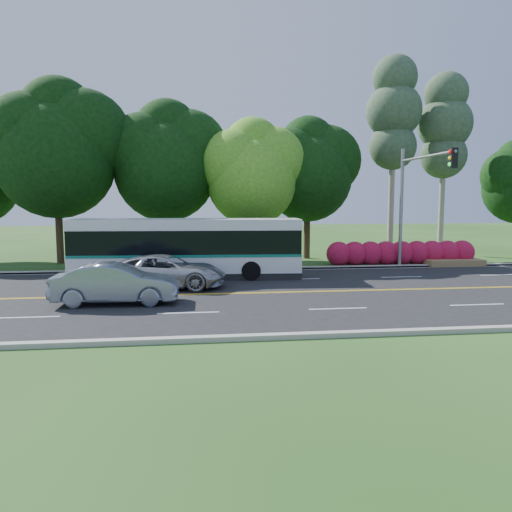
{
  "coord_description": "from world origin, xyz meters",
  "views": [
    {
      "loc": [
        -5.79,
        -21.1,
        4.03
      ],
      "look_at": [
        -2.87,
        2.0,
        1.4
      ],
      "focal_mm": 35.0,
      "sensor_mm": 36.0,
      "label": 1
    }
  ],
  "objects": [
    {
      "name": "tree_row",
      "position": [
        -5.15,
        12.13,
        6.73
      ],
      "size": [
        44.7,
        9.1,
        13.84
      ],
      "color": "black",
      "rests_on": "ground"
    },
    {
      "name": "traffic_signal",
      "position": [
        6.49,
        5.4,
        4.67
      ],
      "size": [
        0.42,
        6.1,
        7.0
      ],
      "color": "gray",
      "rests_on": "ground"
    },
    {
      "name": "curb_south",
      "position": [
        0.0,
        -7.15,
        0.07
      ],
      "size": [
        60.0,
        0.3,
        0.15
      ],
      "primitive_type": "cube",
      "color": "#ADA59C",
      "rests_on": "ground"
    },
    {
      "name": "lane_markings",
      "position": [
        -0.09,
        0.0,
        0.02
      ],
      "size": [
        57.6,
        13.82,
        0.0
      ],
      "color": "gold",
      "rests_on": "road"
    },
    {
      "name": "curb_north",
      "position": [
        0.0,
        7.15,
        0.07
      ],
      "size": [
        60.0,
        0.3,
        0.15
      ],
      "primitive_type": "cube",
      "color": "#ADA59C",
      "rests_on": "ground"
    },
    {
      "name": "ground",
      "position": [
        0.0,
        0.0,
        0.0
      ],
      "size": [
        120.0,
        120.0,
        0.0
      ],
      "primitive_type": "plane",
      "color": "#244A18",
      "rests_on": "ground"
    },
    {
      "name": "road",
      "position": [
        0.0,
        0.0,
        0.01
      ],
      "size": [
        60.0,
        14.0,
        0.02
      ],
      "primitive_type": "cube",
      "color": "black",
      "rests_on": "ground"
    },
    {
      "name": "grass_verge",
      "position": [
        0.0,
        9.0,
        0.05
      ],
      "size": [
        60.0,
        4.0,
        0.1
      ],
      "primitive_type": "cube",
      "color": "#244A18",
      "rests_on": "ground"
    },
    {
      "name": "transit_bus",
      "position": [
        -6.13,
        4.73,
        1.52
      ],
      "size": [
        11.72,
        3.19,
        3.04
      ],
      "rotation": [
        0.0,
        0.0,
        -0.06
      ],
      "color": "silver",
      "rests_on": "road"
    },
    {
      "name": "sedan",
      "position": [
        -8.78,
        -1.57,
        0.8
      ],
      "size": [
        4.79,
        1.73,
        1.57
      ],
      "primitive_type": "imported",
      "rotation": [
        0.0,
        0.0,
        1.56
      ],
      "color": "slate",
      "rests_on": "road"
    },
    {
      "name": "suv",
      "position": [
        -7.04,
        1.83,
        0.78
      ],
      "size": [
        5.8,
        3.42,
        1.51
      ],
      "primitive_type": "imported",
      "rotation": [
        0.0,
        0.0,
        1.4
      ],
      "color": "silver",
      "rests_on": "road"
    },
    {
      "name": "bougainvillea_hedge",
      "position": [
        7.18,
        8.15,
        0.72
      ],
      "size": [
        9.5,
        2.25,
        1.5
      ],
      "color": "maroon",
      "rests_on": "ground"
    }
  ]
}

